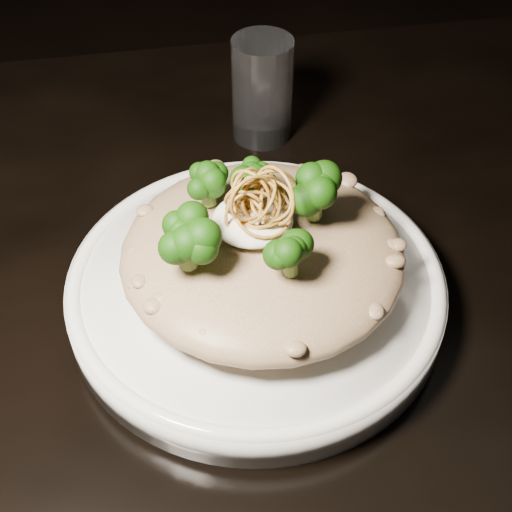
{
  "coord_description": "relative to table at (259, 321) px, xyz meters",
  "views": [
    {
      "loc": [
        -0.08,
        -0.44,
        1.2
      ],
      "look_at": [
        -0.01,
        -0.05,
        0.81
      ],
      "focal_mm": 50.0,
      "sensor_mm": 36.0,
      "label": 1
    }
  ],
  "objects": [
    {
      "name": "risotto",
      "position": [
        -0.01,
        -0.05,
        0.14
      ],
      "size": [
        0.23,
        0.23,
        0.05
      ],
      "primitive_type": "ellipsoid",
      "color": "brown",
      "rests_on": "plate"
    },
    {
      "name": "table",
      "position": [
        0.0,
        0.0,
        0.0
      ],
      "size": [
        1.1,
        0.8,
        0.75
      ],
      "color": "black",
      "rests_on": "ground"
    },
    {
      "name": "shallots",
      "position": [
        -0.01,
        -0.04,
        0.2
      ],
      "size": [
        0.06,
        0.06,
        0.04
      ],
      "primitive_type": null,
      "color": "brown",
      "rests_on": "cheese"
    },
    {
      "name": "cheese",
      "position": [
        -0.01,
        -0.04,
        0.17
      ],
      "size": [
        0.06,
        0.06,
        0.02
      ],
      "primitive_type": "ellipsoid",
      "color": "silver",
      "rests_on": "risotto"
    },
    {
      "name": "broccoli",
      "position": [
        -0.01,
        -0.05,
        0.19
      ],
      "size": [
        0.15,
        0.15,
        0.05
      ],
      "primitive_type": null,
      "color": "black",
      "rests_on": "risotto"
    },
    {
      "name": "plate",
      "position": [
        -0.01,
        -0.05,
        0.1
      ],
      "size": [
        0.31,
        0.31,
        0.03
      ],
      "primitive_type": "cylinder",
      "color": "white",
      "rests_on": "table"
    },
    {
      "name": "drinking_glass",
      "position": [
        0.04,
        0.19,
        0.14
      ],
      "size": [
        0.08,
        0.08,
        0.11
      ],
      "primitive_type": "cylinder",
      "rotation": [
        0.0,
        0.0,
        -0.34
      ],
      "color": "silver",
      "rests_on": "table"
    }
  ]
}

